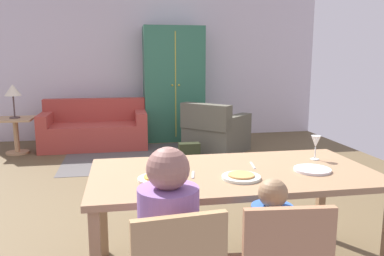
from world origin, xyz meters
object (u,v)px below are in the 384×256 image
couch (95,130)px  armchair (215,133)px  dining_table (233,180)px  armoire (174,84)px  plate_near_child (241,177)px  wine_glass (316,143)px  handbag (189,151)px  plate_near_man (157,179)px  side_table (16,131)px  table_lamp (13,91)px  plate_near_woman (312,170)px

couch → armchair: (1.97, -0.70, 0.02)m
dining_table → armoire: armoire is taller
plate_near_child → dining_table: bearing=90.0°
wine_glass → dining_table: bearing=-165.5°
dining_table → couch: (-1.22, 4.33, -0.39)m
handbag → armoire: bearing=90.9°
plate_near_man → side_table: bearing=114.5°
couch → table_lamp: size_ratio=3.27×
plate_near_man → couch: 4.53m
armchair → table_lamp: table_lamp is taller
plate_near_man → plate_near_child: same height
couch → handbag: bearing=-38.4°
dining_table → plate_near_man: plate_near_man is taller
plate_near_child → plate_near_woman: size_ratio=1.00×
armoire → handbag: bearing=-89.1°
couch → handbag: 1.87m
dining_table → armoire: bearing=87.4°
armoire → plate_near_woman: bearing=-86.2°
plate_near_child → handbag: size_ratio=0.78×
dining_table → side_table: 4.76m
couch → plate_near_man: bearing=-81.2°
plate_near_man → plate_near_woman: size_ratio=1.00×
armoire → table_lamp: bearing=-165.9°
armoire → table_lamp: armoire is taller
plate_near_man → side_table: 4.63m
table_lamp → armoire: bearing=14.1°
plate_near_woman → table_lamp: 5.13m
plate_near_man → plate_near_woman: (1.07, 0.02, 0.00)m
plate_near_man → plate_near_woman: bearing=1.1°
dining_table → armchair: bearing=78.3°
armchair → handbag: armchair is taller
plate_near_woman → armchair: (0.22, 3.74, -0.45)m
side_table → handbag: bearing=-18.6°
plate_near_woman → dining_table: bearing=169.4°
wine_glass → couch: bearing=114.8°
armchair → dining_table: bearing=-101.7°
dining_table → table_lamp: (-2.44, 4.08, 0.31)m
handbag → plate_near_child: bearing=-94.1°
handbag → armchair: bearing=42.1°
dining_table → couch: 4.52m
couch → table_lamp: bearing=-168.0°
wine_glass → armoire: 4.59m
couch → armoire: armoire is taller
plate_near_man → handbag: bearing=76.8°
dining_table → plate_near_man: bearing=-167.3°
plate_near_man → plate_near_child: size_ratio=1.00×
plate_near_woman → couch: size_ratio=0.14×
plate_near_child → handbag: (0.24, 3.36, -0.64)m
wine_glass → handbag: size_ratio=0.58×
armoire → side_table: 2.82m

